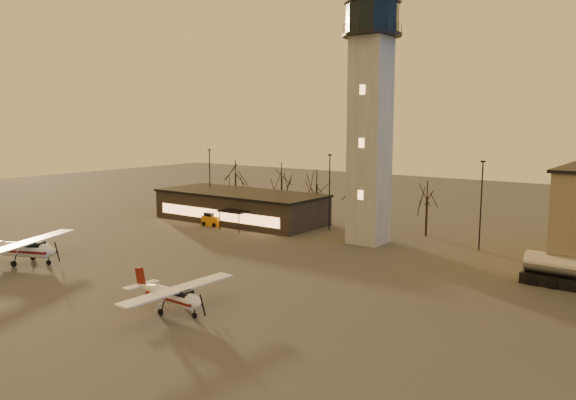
{
  "coord_description": "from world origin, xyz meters",
  "views": [
    {
      "loc": [
        31.37,
        -28.81,
        14.56
      ],
      "look_at": [
        0.6,
        13.0,
        7.17
      ],
      "focal_mm": 35.0,
      "sensor_mm": 36.0,
      "label": 1
    }
  ],
  "objects_px": {
    "control_tower": "(371,105)",
    "fuel_truck": "(569,275)",
    "terminal": "(240,206)",
    "service_cart": "(212,221)",
    "cessna_rear": "(27,252)",
    "cessna_front": "(176,300)"
  },
  "relations": [
    {
      "from": "cessna_front",
      "to": "service_cart",
      "type": "bearing_deg",
      "value": 131.29
    },
    {
      "from": "service_cart",
      "to": "control_tower",
      "type": "bearing_deg",
      "value": 5.66
    },
    {
      "from": "service_cart",
      "to": "terminal",
      "type": "bearing_deg",
      "value": 78.88
    },
    {
      "from": "cessna_front",
      "to": "cessna_rear",
      "type": "bearing_deg",
      "value": 178.96
    },
    {
      "from": "terminal",
      "to": "service_cart",
      "type": "distance_m",
      "value": 5.25
    },
    {
      "from": "control_tower",
      "to": "service_cart",
      "type": "relative_size",
      "value": 11.1
    },
    {
      "from": "terminal",
      "to": "fuel_truck",
      "type": "relative_size",
      "value": 3.2
    },
    {
      "from": "control_tower",
      "to": "cessna_front",
      "type": "xyz_separation_m",
      "value": [
        0.03,
        -30.66,
        -15.34
      ]
    },
    {
      "from": "control_tower",
      "to": "fuel_truck",
      "type": "height_order",
      "value": "control_tower"
    },
    {
      "from": "terminal",
      "to": "service_cart",
      "type": "height_order",
      "value": "terminal"
    },
    {
      "from": "cessna_front",
      "to": "cessna_rear",
      "type": "xyz_separation_m",
      "value": [
        -23.42,
        1.14,
        0.2
      ]
    },
    {
      "from": "control_tower",
      "to": "fuel_truck",
      "type": "xyz_separation_m",
      "value": [
        23.01,
        -6.0,
        -15.17
      ]
    },
    {
      "from": "control_tower",
      "to": "terminal",
      "type": "bearing_deg",
      "value": 174.85
    },
    {
      "from": "cessna_rear",
      "to": "service_cart",
      "type": "xyz_separation_m",
      "value": [
        0.58,
        26.52,
        -0.49
      ]
    },
    {
      "from": "terminal",
      "to": "service_cart",
      "type": "relative_size",
      "value": 8.65
    },
    {
      "from": "terminal",
      "to": "cessna_front",
      "type": "relative_size",
      "value": 2.43
    },
    {
      "from": "cessna_rear",
      "to": "service_cart",
      "type": "relative_size",
      "value": 4.18
    },
    {
      "from": "terminal",
      "to": "service_cart",
      "type": "bearing_deg",
      "value": -99.29
    },
    {
      "from": "control_tower",
      "to": "fuel_truck",
      "type": "distance_m",
      "value": 28.21
    },
    {
      "from": "cessna_rear",
      "to": "terminal",
      "type": "bearing_deg",
      "value": 65.09
    },
    {
      "from": "cessna_rear",
      "to": "fuel_truck",
      "type": "bearing_deg",
      "value": 4.51
    },
    {
      "from": "terminal",
      "to": "fuel_truck",
      "type": "height_order",
      "value": "terminal"
    }
  ]
}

